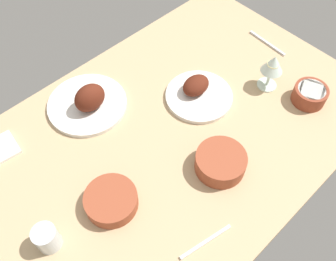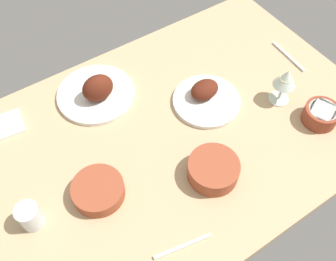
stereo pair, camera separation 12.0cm
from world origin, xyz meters
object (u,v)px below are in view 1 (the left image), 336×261
Objects in this scene: bowl_potatoes at (111,200)px; bowl_cream at (310,94)px; plate_center_main at (198,93)px; bowl_pasta at (221,162)px; fork_loose at (206,242)px; wine_glass at (273,66)px; spoon_loose at (267,43)px; water_tumbler at (47,238)px; plate_far_side at (88,102)px.

bowl_cream is (-73.89, 16.25, 0.60)cm from bowl_potatoes.
bowl_cream is at bearing 134.01° from plate_center_main.
fork_loose is (20.16, 13.12, -2.83)cm from bowl_pasta.
wine_glass is (-37.43, -10.97, 6.69)cm from bowl_pasta.
wine_glass is 0.79× the size of spoon_loose.
plate_center_main is 29.04cm from bowl_pasta.
bowl_potatoes is at bearing 13.41° from plate_center_main.
bowl_potatoes is 0.99× the size of bowl_pasta.
bowl_pasta is (42.23, -3.08, 0.09)cm from bowl_cream.
plate_center_main reaches higher than fork_loose.
spoon_loose is (-39.33, 0.06, -1.61)cm from plate_center_main.
bowl_potatoes is at bearing 172.56° from water_tumbler.
plate_far_side is 37.72cm from plate_center_main.
wine_glass is at bearing 33.70° from fork_loose.
plate_far_side is 1.16× the size of plate_center_main.
bowl_pasta reaches higher than spoon_loose.
plate_far_side is 1.64× the size of fork_loose.
bowl_cream reaches higher than fork_loose.
bowl_pasta is at bearing 107.72° from plate_far_side.
plate_center_main is 51.91cm from fork_loose.
wine_glass reaches higher than water_tumbler.
water_tumbler is at bearing 147.88° from fork_loose.
plate_far_side is 37.40cm from bowl_potatoes.
bowl_potatoes is (16.78, 33.42, -0.42)cm from plate_far_side.
plate_center_main is 39.37cm from spoon_loose.
spoon_loose is at bearing 179.92° from plate_center_main.
plate_center_main is at bearing -172.50° from water_tumbler.
fork_loose is (5.28, 59.71, -2.56)cm from plate_far_side.
wine_glass reaches higher than bowl_pasta.
bowl_cream is 95.01cm from water_tumbler.
wine_glass reaches higher than fork_loose.
bowl_pasta is at bearing -62.61° from spoon_loose.
bowl_potatoes is 75.66cm from bowl_cream.
bowl_pasta is 39.57cm from wine_glass.
water_tumbler reaches higher than spoon_loose.
plate_center_main is 2.90× the size of water_tumbler.
water_tumbler reaches higher than fork_loose.
plate_far_side is 73.34cm from spoon_loose.
plate_center_main is 1.53× the size of bowl_potatoes.
spoon_loose is at bearing -142.59° from wine_glass.
bowl_potatoes is 0.86× the size of spoon_loose.
bowl_pasta reaches higher than bowl_potatoes.
bowl_pasta is at bearing -4.17° from bowl_cream.
water_tumbler is 0.49× the size of fork_loose.
bowl_cream is 30.40cm from spoon_loose.
bowl_potatoes reaches higher than fork_loose.
fork_loose is at bearing 84.95° from plate_far_side.
plate_center_main is at bearing 57.38° from fork_loose.
plate_center_main is at bearing -31.73° from wine_glass.
fork_loose is 83.97cm from spoon_loose.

